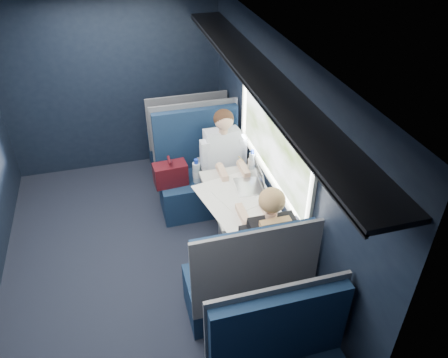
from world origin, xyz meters
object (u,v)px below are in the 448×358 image
object	(u,v)px
table	(237,200)
seat_bay_near	(199,176)
seat_row_front	(186,140)
bottle_small	(252,160)
seat_bay_far	(245,284)
cup	(251,163)
woman	(267,240)
laptop	(254,181)
man	(225,159)

from	to	relation	value
table	seat_bay_near	xyz separation A→B (m)	(-0.20, 0.87, -0.24)
table	seat_row_front	size ratio (longest dim) A/B	0.86
seat_row_front	table	bearing A→B (deg)	-84.20
table	bottle_small	xyz separation A→B (m)	(0.30, 0.42, 0.18)
table	seat_row_front	world-z (taller)	seat_row_front
seat_bay_near	seat_row_front	world-z (taller)	seat_bay_near
seat_bay_far	cup	size ratio (longest dim) A/B	12.83
seat_row_front	woman	size ratio (longest dim) A/B	0.88
seat_row_front	bottle_small	bearing A→B (deg)	-70.83
laptop	cup	distance (m)	0.37
seat_bay_far	seat_row_front	size ratio (longest dim) A/B	1.09
seat_bay_near	woman	world-z (taller)	woman
table	laptop	world-z (taller)	laptop
seat_bay_near	cup	xyz separation A→B (m)	(0.50, -0.43, 0.36)
seat_bay_near	bottle_small	xyz separation A→B (m)	(0.50, -0.45, 0.42)
seat_row_front	seat_bay_far	bearing A→B (deg)	-90.00
bottle_small	cup	size ratio (longest dim) A/B	2.33
seat_bay_near	seat_bay_far	xyz separation A→B (m)	(0.02, -1.74, -0.01)
seat_row_front	man	bearing A→B (deg)	-77.17
cup	seat_bay_far	bearing A→B (deg)	-110.05
seat_row_front	laptop	bearing A→B (deg)	-77.18
man	woman	bearing A→B (deg)	-90.00
seat_row_front	man	world-z (taller)	man
table	seat_bay_near	bearing A→B (deg)	103.25
man	seat_bay_near	bearing A→B (deg)	148.13
seat_row_front	seat_bay_near	bearing A→B (deg)	-91.34
woman	laptop	world-z (taller)	woman
man	seat_row_front	bearing A→B (deg)	102.83
seat_bay_far	man	bearing A→B (deg)	80.97
table	cup	distance (m)	0.55
seat_row_front	cup	xyz separation A→B (m)	(0.48, -1.36, 0.38)
seat_row_front	cup	bearing A→B (deg)	-70.51
woman	laptop	size ratio (longest dim) A/B	3.69
woman	bottle_small	bearing A→B (deg)	78.42
man	bottle_small	bearing A→B (deg)	-50.92
seat_row_front	man	size ratio (longest dim) A/B	0.88
seat_bay_near	man	xyz separation A→B (m)	(0.27, -0.17, 0.29)
seat_bay_near	bottle_small	distance (m)	0.79
seat_bay_near	man	distance (m)	0.43
seat_bay_near	woman	size ratio (longest dim) A/B	0.95
table	seat_bay_near	size ratio (longest dim) A/B	0.79
man	woman	world-z (taller)	same
cup	laptop	bearing A→B (deg)	-104.12
bottle_small	woman	bearing A→B (deg)	-101.58
seat_bay_near	bottle_small	size ratio (longest dim) A/B	5.51
seat_bay_far	laptop	world-z (taller)	seat_bay_far
woman	cup	xyz separation A→B (m)	(0.23, 1.15, 0.06)
seat_bay_far	seat_row_front	bearing A→B (deg)	90.00
seat_row_front	woman	distance (m)	2.54
seat_bay_far	cup	xyz separation A→B (m)	(0.48, 1.31, 0.37)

